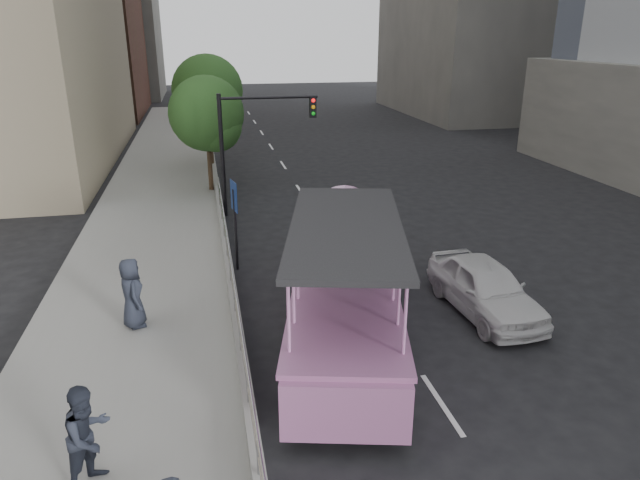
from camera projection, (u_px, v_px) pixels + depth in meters
ground at (371, 360)px, 13.94m from camera, size 160.00×160.00×0.00m
sidewalk at (154, 236)px, 22.00m from camera, size 5.50×80.00×0.30m
kerb_wall at (236, 317)px, 15.02m from camera, size 0.24×30.00×0.36m
guardrail at (235, 294)px, 14.80m from camera, size 0.07×22.00×0.71m
duck_boat at (345, 283)px, 15.18m from camera, size 4.73×10.42×3.37m
car at (485, 287)px, 16.09m from camera, size 2.06×4.57×1.52m
pedestrian_mid at (88, 436)px, 9.44m from camera, size 1.12×1.17×1.89m
pedestrian_far at (132, 293)px, 14.64m from camera, size 0.83×1.05×1.87m
parking_sign at (235, 216)px, 18.63m from camera, size 0.17×0.68×3.06m
traffic_signal at (250, 135)px, 23.91m from camera, size 4.20×0.32×5.20m
street_tree_near at (209, 117)px, 26.65m from camera, size 3.52×3.52×5.72m
street_tree_far at (209, 93)px, 32.04m from camera, size 3.97×3.97×6.45m
midrise_stone_b at (85, 10)px, 66.34m from camera, size 16.00×14.00×20.00m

